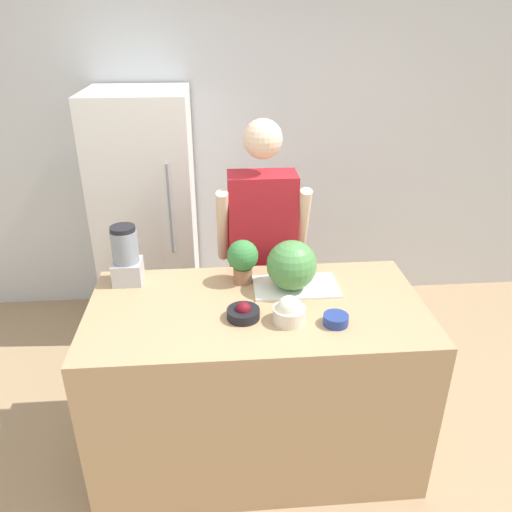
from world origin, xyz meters
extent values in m
plane|color=tan|center=(0.00, 0.00, 0.00)|extent=(14.00, 14.00, 0.00)
cube|color=silver|center=(0.00, 2.18, 1.30)|extent=(8.00, 0.06, 2.60)
cube|color=tan|center=(0.00, 0.42, 0.47)|extent=(1.66, 0.85, 0.93)
cube|color=white|center=(-0.69, 1.79, 0.89)|extent=(0.68, 0.67, 1.77)
cylinder|color=gray|center=(-0.48, 1.44, 1.06)|extent=(0.02, 0.02, 0.62)
cube|color=#333338|center=(0.09, 1.08, 0.41)|extent=(0.30, 0.18, 0.82)
cube|color=#B21E28|center=(0.09, 1.08, 1.11)|extent=(0.40, 0.22, 0.58)
sphere|color=beige|center=(0.09, 1.08, 1.60)|extent=(0.22, 0.22, 0.22)
cylinder|color=beige|center=(-0.15, 1.04, 1.10)|extent=(0.07, 0.23, 0.49)
cylinder|color=beige|center=(0.32, 1.04, 1.10)|extent=(0.07, 0.23, 0.49)
cube|color=white|center=(0.22, 0.58, 0.94)|extent=(0.44, 0.26, 0.01)
sphere|color=#4C8C47|center=(0.19, 0.56, 1.08)|extent=(0.26, 0.26, 0.26)
cylinder|color=black|center=(-0.07, 0.32, 0.96)|extent=(0.16, 0.16, 0.05)
sphere|color=maroon|center=(-0.07, 0.32, 0.98)|extent=(0.07, 0.07, 0.07)
cylinder|color=beige|center=(0.14, 0.27, 0.97)|extent=(0.15, 0.15, 0.07)
sphere|color=white|center=(0.14, 0.27, 1.01)|extent=(0.12, 0.12, 0.12)
cylinder|color=navy|center=(0.35, 0.23, 0.96)|extent=(0.12, 0.12, 0.05)
cube|color=#B7B7BC|center=(-0.66, 0.72, 0.99)|extent=(0.15, 0.15, 0.12)
cylinder|color=gray|center=(-0.66, 0.72, 1.14)|extent=(0.14, 0.14, 0.17)
cylinder|color=black|center=(-0.66, 0.72, 1.24)|extent=(0.13, 0.13, 0.02)
cylinder|color=#996647|center=(-0.05, 0.67, 0.98)|extent=(0.10, 0.10, 0.09)
sphere|color=#387F3D|center=(-0.05, 0.67, 1.09)|extent=(0.16, 0.16, 0.16)
camera|label=1|loc=(-0.17, -1.66, 2.23)|focal=35.00mm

